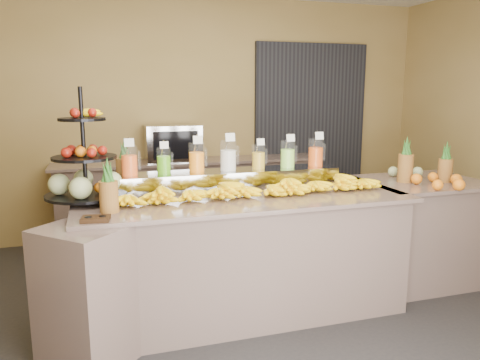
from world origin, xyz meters
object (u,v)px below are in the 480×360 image
pitcher_tray (228,179)px  right_fruit_pile (431,175)px  fruit_stand (90,172)px  condiment_caddy (96,219)px  banana_heap (255,187)px  oven_warmer (173,143)px

pitcher_tray → right_fruit_pile: 1.74m
fruit_stand → condiment_caddy: 0.61m
pitcher_tray → condiment_caddy: 1.25m
banana_heap → condiment_caddy: (-1.17, -0.38, -0.06)m
oven_warmer → condiment_caddy: bearing=-109.4°
banana_heap → right_fruit_pile: size_ratio=4.52×
oven_warmer → banana_heap: bearing=-80.3°
pitcher_tray → banana_heap: 0.33m
banana_heap → condiment_caddy: bearing=-162.1°
pitcher_tray → right_fruit_pile: right_fruit_pile is taller
pitcher_tray → right_fruit_pile: size_ratio=4.00×
banana_heap → fruit_stand: fruit_stand is taller
pitcher_tray → banana_heap: banana_heap is taller
right_fruit_pile → oven_warmer: (-1.88, 2.01, 0.13)m
pitcher_tray → fruit_stand: fruit_stand is taller
right_fruit_pile → fruit_stand: bearing=175.1°
pitcher_tray → oven_warmer: 1.68m
pitcher_tray → banana_heap: (0.13, -0.30, -0.01)m
fruit_stand → condiment_caddy: size_ratio=4.80×
fruit_stand → right_fruit_pile: size_ratio=1.77×
condiment_caddy → oven_warmer: size_ratio=0.28×
banana_heap → fruit_stand: 1.22m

